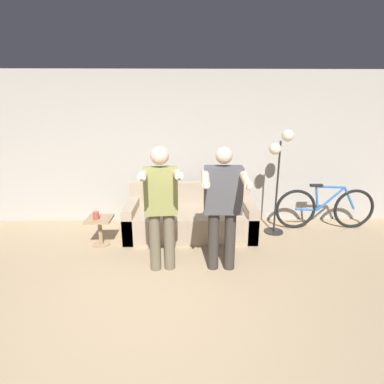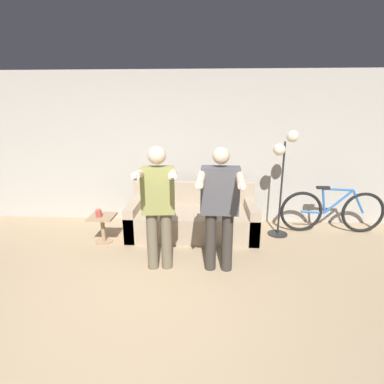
% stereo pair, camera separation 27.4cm
% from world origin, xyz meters
% --- Properties ---
extents(ground_plane, '(16.00, 16.00, 0.00)m').
position_xyz_m(ground_plane, '(0.00, 0.00, 0.00)').
color(ground_plane, tan).
extents(wall_back, '(10.00, 0.05, 2.60)m').
position_xyz_m(wall_back, '(0.00, 2.84, 1.30)').
color(wall_back, '#B7B2A8').
rests_on(wall_back, ground_plane).
extents(couch, '(2.02, 0.90, 0.79)m').
position_xyz_m(couch, '(0.48, 2.18, 0.26)').
color(couch, tan).
rests_on(couch, ground_plane).
extents(person_left, '(0.52, 0.70, 1.57)m').
position_xyz_m(person_left, '(0.11, 1.06, 0.90)').
color(person_left, '#6B604C').
rests_on(person_left, ground_plane).
extents(person_right, '(0.55, 0.69, 1.56)m').
position_xyz_m(person_right, '(0.86, 1.06, 0.90)').
color(person_right, '#38332D').
rests_on(person_right, ground_plane).
extents(cat, '(0.48, 0.13, 0.16)m').
position_xyz_m(cat, '(0.96, 2.52, 0.85)').
color(cat, tan).
rests_on(cat, couch).
extents(floor_lamp, '(0.36, 0.31, 1.68)m').
position_xyz_m(floor_lamp, '(1.87, 2.22, 1.24)').
color(floor_lamp, black).
rests_on(floor_lamp, ground_plane).
extents(side_table, '(0.37, 0.37, 0.43)m').
position_xyz_m(side_table, '(-0.87, 1.79, 0.30)').
color(side_table, '#A38460').
rests_on(side_table, ground_plane).
extents(cup, '(0.09, 0.09, 0.11)m').
position_xyz_m(cup, '(-0.90, 1.75, 0.48)').
color(cup, '#B7473D').
rests_on(cup, side_table).
extents(bicycle, '(1.68, 0.07, 0.78)m').
position_xyz_m(bicycle, '(2.76, 2.39, 0.36)').
color(bicycle, black).
rests_on(bicycle, ground_plane).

